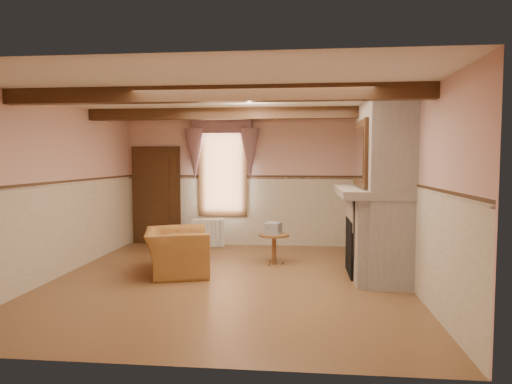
# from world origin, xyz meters

# --- Properties ---
(floor) EXTENTS (5.50, 6.00, 0.01)m
(floor) POSITION_xyz_m (0.00, 0.00, 0.00)
(floor) COLOR brown
(floor) RESTS_ON ground
(ceiling) EXTENTS (5.50, 6.00, 0.01)m
(ceiling) POSITION_xyz_m (0.00, 0.00, 2.80)
(ceiling) COLOR silver
(ceiling) RESTS_ON wall_back
(wall_back) EXTENTS (5.50, 0.02, 2.80)m
(wall_back) POSITION_xyz_m (0.00, 3.00, 1.40)
(wall_back) COLOR #D29F91
(wall_back) RESTS_ON floor
(wall_front) EXTENTS (5.50, 0.02, 2.80)m
(wall_front) POSITION_xyz_m (0.00, -3.00, 1.40)
(wall_front) COLOR #D29F91
(wall_front) RESTS_ON floor
(wall_left) EXTENTS (0.02, 6.00, 2.80)m
(wall_left) POSITION_xyz_m (-2.75, 0.00, 1.40)
(wall_left) COLOR #D29F91
(wall_left) RESTS_ON floor
(wall_right) EXTENTS (0.02, 6.00, 2.80)m
(wall_right) POSITION_xyz_m (2.75, 0.00, 1.40)
(wall_right) COLOR #D29F91
(wall_right) RESTS_ON floor
(wainscot) EXTENTS (5.50, 6.00, 1.50)m
(wainscot) POSITION_xyz_m (0.00, 0.00, 0.75)
(wainscot) COLOR beige
(wainscot) RESTS_ON floor
(chair_rail) EXTENTS (5.50, 6.00, 0.08)m
(chair_rail) POSITION_xyz_m (0.00, 0.00, 1.50)
(chair_rail) COLOR black
(chair_rail) RESTS_ON wainscot
(firebox) EXTENTS (0.20, 0.95, 0.90)m
(firebox) POSITION_xyz_m (2.00, 0.60, 0.45)
(firebox) COLOR black
(firebox) RESTS_ON floor
(armchair) EXTENTS (1.28, 1.37, 0.74)m
(armchair) POSITION_xyz_m (-0.90, 0.29, 0.37)
(armchair) COLOR #9E662D
(armchair) RESTS_ON floor
(side_table) EXTENTS (0.58, 0.58, 0.55)m
(side_table) POSITION_xyz_m (0.64, 1.17, 0.28)
(side_table) COLOR brown
(side_table) RESTS_ON floor
(book_stack) EXTENTS (0.32, 0.37, 0.20)m
(book_stack) POSITION_xyz_m (0.62, 1.19, 0.65)
(book_stack) COLOR #B7AD8C
(book_stack) RESTS_ON side_table
(radiator) EXTENTS (0.72, 0.29, 0.60)m
(radiator) POSITION_xyz_m (-0.88, 2.70, 0.30)
(radiator) COLOR white
(radiator) RESTS_ON floor
(bowl) EXTENTS (0.31, 0.31, 0.08)m
(bowl) POSITION_xyz_m (2.24, 0.74, 1.46)
(bowl) COLOR brown
(bowl) RESTS_ON mantel
(mantel_clock) EXTENTS (0.14, 0.24, 0.20)m
(mantel_clock) POSITION_xyz_m (2.24, 1.33, 1.52)
(mantel_clock) COLOR black
(mantel_clock) RESTS_ON mantel
(oil_lamp) EXTENTS (0.11, 0.11, 0.28)m
(oil_lamp) POSITION_xyz_m (2.24, 0.95, 1.56)
(oil_lamp) COLOR #B37632
(oil_lamp) RESTS_ON mantel
(candle_red) EXTENTS (0.06, 0.06, 0.16)m
(candle_red) POSITION_xyz_m (2.24, -0.03, 1.50)
(candle_red) COLOR #A91614
(candle_red) RESTS_ON mantel
(jar_yellow) EXTENTS (0.06, 0.06, 0.12)m
(jar_yellow) POSITION_xyz_m (2.24, 0.22, 1.48)
(jar_yellow) COLOR yellow
(jar_yellow) RESTS_ON mantel
(fireplace) EXTENTS (0.85, 2.00, 2.80)m
(fireplace) POSITION_xyz_m (2.42, 0.60, 1.40)
(fireplace) COLOR gray
(fireplace) RESTS_ON floor
(mantel) EXTENTS (1.05, 2.05, 0.12)m
(mantel) POSITION_xyz_m (2.24, 0.60, 1.36)
(mantel) COLOR gray
(mantel) RESTS_ON fireplace
(overmantel_mirror) EXTENTS (0.06, 1.44, 1.04)m
(overmantel_mirror) POSITION_xyz_m (2.06, 0.60, 1.97)
(overmantel_mirror) COLOR silver
(overmantel_mirror) RESTS_ON fireplace
(door) EXTENTS (1.10, 0.10, 2.10)m
(door) POSITION_xyz_m (-2.10, 2.94, 1.05)
(door) COLOR black
(door) RESTS_ON floor
(window) EXTENTS (1.06, 0.08, 2.02)m
(window) POSITION_xyz_m (-0.60, 2.97, 1.65)
(window) COLOR white
(window) RESTS_ON wall_back
(window_drapes) EXTENTS (1.30, 0.14, 1.40)m
(window_drapes) POSITION_xyz_m (-0.60, 2.88, 2.25)
(window_drapes) COLOR gray
(window_drapes) RESTS_ON wall_back
(ceiling_beam_front) EXTENTS (5.50, 0.18, 0.20)m
(ceiling_beam_front) POSITION_xyz_m (0.00, -1.20, 2.70)
(ceiling_beam_front) COLOR black
(ceiling_beam_front) RESTS_ON ceiling
(ceiling_beam_back) EXTENTS (5.50, 0.18, 0.20)m
(ceiling_beam_back) POSITION_xyz_m (0.00, 1.20, 2.70)
(ceiling_beam_back) COLOR black
(ceiling_beam_back) RESTS_ON ceiling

